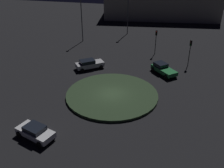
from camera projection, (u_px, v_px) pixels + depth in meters
name	position (u px, v px, depth m)	size (l,w,h in m)	color
ground_plane	(112.00, 96.00, 34.06)	(117.64, 117.64, 0.00)	black
roundabout_island	(112.00, 95.00, 33.98)	(12.05, 12.05, 0.33)	#2D4228
car_silver	(89.00, 64.00, 41.22)	(4.03, 4.58, 1.52)	silver
car_green	(163.00, 69.00, 39.66)	(4.48, 4.27, 1.50)	#1E7238
car_white	(35.00, 132.00, 26.29)	(3.10, 4.45, 1.40)	white
traffic_light_west	(156.00, 37.00, 45.69)	(0.38, 0.35, 4.41)	#2D2D2D
traffic_light_northwest	(190.00, 48.00, 41.18)	(0.39, 0.38, 4.33)	#2D2D2D
streetlamp_west	(128.00, 4.00, 55.01)	(0.59, 0.59, 9.69)	#4C4C51
streetlamp_southwest	(81.00, 10.00, 50.63)	(0.54, 0.54, 9.61)	#4C4C51
store_building	(161.00, 2.00, 71.20)	(17.98, 31.20, 7.40)	#ADA893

